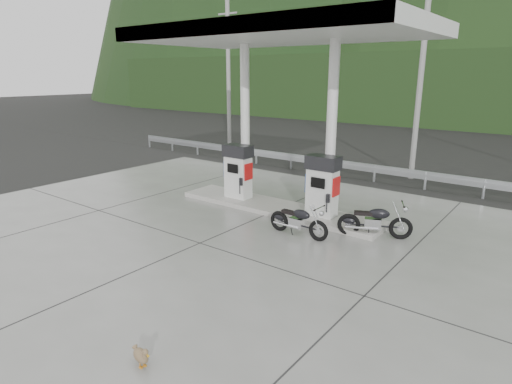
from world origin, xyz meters
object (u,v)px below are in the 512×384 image
Objects in this scene: gas_pump_left at (238,171)px; motorcycle_left at (298,221)px; duck at (141,356)px; motorcycle_right at (375,222)px; gas_pump_right at (322,186)px.

motorcycle_left is at bearing -24.20° from gas_pump_left.
duck is (4.28, -7.47, -0.89)m from gas_pump_left.
motorcycle_right reaches higher than motorcycle_left.
motorcycle_left is (0.12, -1.49, -0.65)m from gas_pump_right.
gas_pump_left is 5.05m from motorcycle_right.
motorcycle_left is 2.02m from motorcycle_right.
duck is at bearing -81.77° from gas_pump_right.
gas_pump_right is 1.06× the size of motorcycle_left.
motorcycle_left is at bearing -170.03° from motorcycle_right.
motorcycle_right is at bearing 98.01° from duck.
gas_pump_left and gas_pump_right have the same top height.
motorcycle_right is (5.00, -0.36, -0.62)m from gas_pump_left.
duck is (0.96, -5.98, -0.24)m from motorcycle_left.
duck is at bearing -119.87° from motorcycle_right.
duck is at bearing -60.20° from gas_pump_left.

